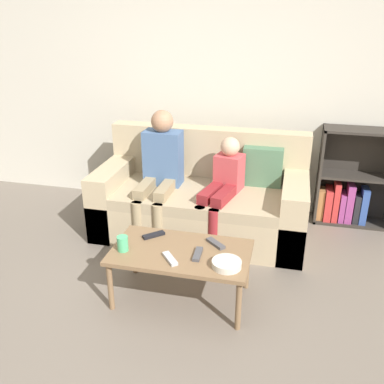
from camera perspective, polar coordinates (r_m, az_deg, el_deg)
The scene contains 13 objects.
ground_plane at distance 2.89m, azimuth -9.13°, elevation -20.26°, with size 22.00×22.00×0.00m, color #70665B.
wall_back at distance 4.41m, azimuth 1.60°, elevation 14.50°, with size 12.00×0.06×2.60m.
couch at distance 4.02m, azimuth 1.37°, elevation -1.22°, with size 1.91×0.90×0.93m.
bookshelf at distance 4.46m, azimuth 20.33°, elevation 0.66°, with size 0.71×0.28×0.95m.
coffee_table at distance 3.07m, azimuth -1.48°, elevation -8.45°, with size 0.98×0.55×0.40m.
person_adult at distance 3.88m, azimuth -4.26°, elevation 3.58°, with size 0.34×0.62×1.15m.
person_child at distance 3.76m, azimuth 4.07°, elevation 0.89°, with size 0.36×0.65×0.94m.
cup_near at distance 3.06m, azimuth -9.23°, elevation -6.79°, with size 0.08×0.08×0.11m.
tv_remote_0 at distance 2.99m, azimuth 0.77°, elevation -8.28°, with size 0.06×0.17×0.02m.
tv_remote_1 at distance 3.11m, azimuth 3.17°, elevation -6.86°, with size 0.16×0.15×0.02m.
tv_remote_2 at distance 3.23m, azimuth -5.14°, elevation -5.74°, with size 0.16×0.15×0.02m.
tv_remote_3 at distance 2.94m, azimuth -2.95°, elevation -8.87°, with size 0.14×0.16×0.02m.
snack_bowl at distance 2.87m, azimuth 4.64°, elevation -9.54°, with size 0.20×0.20×0.05m.
Camera 1 is at (0.90, -1.90, 1.98)m, focal length 40.00 mm.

